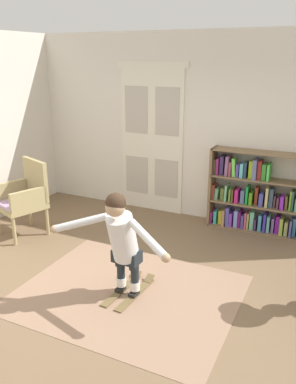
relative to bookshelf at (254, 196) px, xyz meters
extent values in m
plane|color=brown|center=(-0.86, -2.39, -0.54)|extent=(7.20, 7.20, 0.00)
cube|color=silver|center=(-0.86, 0.21, 0.91)|extent=(6.00, 0.10, 2.90)
cube|color=silver|center=(-2.04, 0.15, 0.63)|extent=(0.55, 0.04, 2.35)
cube|color=#B4AC9F|center=(-2.04, 0.13, 1.15)|extent=(0.41, 0.01, 0.76)
cube|color=#B4AC9F|center=(-2.04, 0.13, 0.05)|extent=(0.41, 0.01, 0.64)
cube|color=silver|center=(-1.49, 0.15, 0.63)|extent=(0.55, 0.04, 2.35)
cube|color=#B4AC9F|center=(-1.49, 0.13, 1.15)|extent=(0.41, 0.01, 0.76)
cube|color=#B4AC9F|center=(-1.49, 0.13, 0.05)|extent=(0.41, 0.01, 0.64)
cube|color=silver|center=(-1.77, 0.15, 1.86)|extent=(1.22, 0.04, 0.10)
cube|color=#95735B|center=(-0.88, -2.36, -0.54)|extent=(2.38, 1.93, 0.01)
cube|color=brown|center=(-0.66, 0.00, 0.07)|extent=(0.04, 0.30, 1.23)
cube|color=brown|center=(0.05, 0.00, -0.53)|extent=(1.41, 0.30, 0.02)
cube|color=brown|center=(0.05, 0.00, -0.13)|extent=(1.41, 0.30, 0.02)
cube|color=brown|center=(0.05, 0.00, 0.27)|extent=(1.41, 0.30, 0.02)
cube|color=brown|center=(0.05, 0.00, 0.68)|extent=(1.41, 0.30, 0.02)
cube|color=#832669|center=(-0.62, 0.00, -0.42)|extent=(0.05, 0.23, 0.20)
cube|color=#3AB5B3|center=(-0.56, -0.02, -0.42)|extent=(0.05, 0.15, 0.21)
cube|color=gold|center=(-0.49, 0.01, -0.41)|extent=(0.05, 0.15, 0.22)
cube|color=tan|center=(-0.42, -0.02, -0.39)|extent=(0.04, 0.23, 0.26)
cube|color=#5857BD|center=(-0.37, 0.01, -0.37)|extent=(0.06, 0.22, 0.30)
cube|color=purple|center=(-0.32, 0.01, -0.41)|extent=(0.04, 0.21, 0.21)
cube|color=#7592D8|center=(-0.24, 0.00, -0.39)|extent=(0.06, 0.18, 0.27)
cube|color=#681568|center=(-0.18, 0.01, -0.39)|extent=(0.04, 0.20, 0.26)
cube|color=#4D3F88|center=(-0.13, -0.02, -0.41)|extent=(0.04, 0.17, 0.21)
cube|color=#AC4F6F|center=(-0.09, 0.00, -0.39)|extent=(0.03, 0.19, 0.26)
cube|color=tan|center=(-0.06, 0.00, -0.39)|extent=(0.03, 0.16, 0.25)
cube|color=#6DC29C|center=(0.00, 0.00, -0.38)|extent=(0.06, 0.15, 0.28)
cube|color=#412E53|center=(0.06, 0.00, -0.43)|extent=(0.03, 0.19, 0.19)
cube|color=#4C9EBF|center=(0.12, 0.01, -0.40)|extent=(0.05, 0.15, 0.25)
cube|color=#3A33AB|center=(0.19, 0.01, -0.37)|extent=(0.04, 0.22, 0.29)
cube|color=#66BBB3|center=(0.24, 0.01, -0.39)|extent=(0.04, 0.18, 0.25)
cube|color=#664E8D|center=(0.31, 0.02, -0.41)|extent=(0.04, 0.16, 0.23)
cube|color=#6F198F|center=(0.37, 0.01, -0.38)|extent=(0.06, 0.15, 0.27)
cube|color=#93B541|center=(0.43, 0.01, -0.39)|extent=(0.05, 0.20, 0.26)
cube|color=#9B9F5B|center=(0.50, 0.00, -0.41)|extent=(0.05, 0.16, 0.21)
cube|color=#56549E|center=(0.56, -0.02, -0.39)|extent=(0.03, 0.23, 0.26)
cube|color=#4696C0|center=(0.61, 0.01, -0.38)|extent=(0.05, 0.15, 0.28)
cube|color=maroon|center=(-0.62, 0.00, 0.00)|extent=(0.04, 0.17, 0.23)
cube|color=#5D916B|center=(-0.56, 0.01, -0.03)|extent=(0.06, 0.19, 0.18)
cube|color=#5E6E30|center=(-0.48, 0.01, -0.02)|extent=(0.05, 0.14, 0.19)
cube|color=#6EB383|center=(-0.41, -0.01, 0.01)|extent=(0.04, 0.22, 0.26)
cube|color=#7FB445|center=(-0.36, 0.00, -0.02)|extent=(0.03, 0.16, 0.20)
cube|color=brown|center=(-0.31, -0.01, -0.01)|extent=(0.03, 0.22, 0.21)
cube|color=#BA1F79|center=(-0.25, -0.01, -0.01)|extent=(0.05, 0.20, 0.21)
cube|color=#5B6EA2|center=(-0.17, 0.00, -0.02)|extent=(0.06, 0.15, 0.19)
cube|color=green|center=(-0.10, -0.01, 0.02)|extent=(0.03, 0.20, 0.28)
cube|color=#4C9019|center=(-0.04, 0.01, -0.02)|extent=(0.05, 0.23, 0.19)
cube|color=maroon|center=(0.03, 0.02, 0.02)|extent=(0.04, 0.16, 0.27)
cube|color=#40449B|center=(0.11, -0.02, -0.02)|extent=(0.06, 0.17, 0.20)
cube|color=tan|center=(0.19, -0.02, 0.03)|extent=(0.04, 0.17, 0.30)
cube|color=#33485A|center=(0.25, 0.00, 0.02)|extent=(0.06, 0.16, 0.29)
cube|color=#573343|center=(0.30, 0.01, -0.03)|extent=(0.03, 0.17, 0.18)
cube|color=#4D2D3B|center=(0.35, -0.01, -0.03)|extent=(0.03, 0.23, 0.18)
cube|color=purple|center=(0.40, -0.02, -0.02)|extent=(0.05, 0.17, 0.19)
cube|color=brown|center=(0.46, 0.01, -0.02)|extent=(0.04, 0.15, 0.20)
cube|color=#79BD2E|center=(0.52, 0.01, 0.03)|extent=(0.03, 0.17, 0.29)
cube|color=#2F4F4E|center=(0.55, -0.02, 0.03)|extent=(0.03, 0.15, 0.30)
cube|color=brown|center=(-0.62, 0.01, 0.40)|extent=(0.04, 0.16, 0.22)
cube|color=#7A205B|center=(-0.57, 0.00, 0.41)|extent=(0.04, 0.22, 0.25)
cube|color=#342653|center=(-0.51, 0.02, 0.43)|extent=(0.06, 0.20, 0.29)
cube|color=#7F517B|center=(-0.43, 0.01, 0.43)|extent=(0.05, 0.22, 0.30)
cube|color=#8D4254|center=(-0.38, -0.01, 0.39)|extent=(0.03, 0.17, 0.21)
cube|color=#6AD44B|center=(-0.33, 0.00, 0.42)|extent=(0.07, 0.17, 0.28)
cube|color=#4D409A|center=(-0.27, 0.01, 0.38)|extent=(0.04, 0.19, 0.19)
cube|color=#5CBBC7|center=(-0.21, 0.01, 0.39)|extent=(0.05, 0.22, 0.21)
cube|color=navy|center=(-0.15, 0.00, 0.40)|extent=(0.04, 0.18, 0.23)
cube|color=#90B61F|center=(-0.08, 0.01, 0.41)|extent=(0.05, 0.17, 0.26)
cube|color=slate|center=(-0.01, -0.01, 0.43)|extent=(0.06, 0.24, 0.30)
cube|color=maroon|center=(0.05, -0.02, 0.42)|extent=(0.06, 0.16, 0.28)
cube|color=#398531|center=(0.11, 0.01, 0.40)|extent=(0.06, 0.20, 0.24)
cube|color=#4BC14D|center=(0.18, -0.01, 0.41)|extent=(0.03, 0.23, 0.24)
cylinder|color=tan|center=(-2.89, -1.97, -0.33)|extent=(0.06, 0.06, 0.42)
cylinder|color=tan|center=(-3.19, -1.30, -0.33)|extent=(0.06, 0.06, 0.42)
cylinder|color=tan|center=(-2.70, -1.49, -0.33)|extent=(0.06, 0.06, 0.42)
cube|color=tan|center=(-3.04, -1.64, -0.09)|extent=(0.77, 0.77, 0.06)
cube|color=#BA97CA|center=(-3.04, -1.64, -0.04)|extent=(0.70, 0.70, 0.04)
cube|color=tan|center=(-2.94, -1.39, 0.26)|extent=(0.58, 0.27, 0.60)
cube|color=tan|center=(-3.29, -1.54, 0.08)|extent=(0.25, 0.54, 0.28)
cube|color=tan|center=(-2.78, -1.74, 0.08)|extent=(0.25, 0.54, 0.28)
cube|color=brown|center=(-0.97, -2.36, -0.53)|extent=(0.13, 0.72, 0.01)
cube|color=brown|center=(-0.95, -2.03, -0.50)|extent=(0.10, 0.12, 0.06)
cube|color=black|center=(-0.97, -2.38, -0.50)|extent=(0.09, 0.12, 0.04)
cube|color=brown|center=(-0.79, -2.37, -0.53)|extent=(0.13, 0.72, 0.01)
cube|color=brown|center=(-0.77, -2.04, -0.50)|extent=(0.10, 0.12, 0.06)
cube|color=black|center=(-0.79, -2.39, -0.50)|extent=(0.09, 0.12, 0.04)
cylinder|color=white|center=(-0.97, -2.36, -0.41)|extent=(0.12, 0.12, 0.10)
cylinder|color=black|center=(-0.97, -2.36, -0.21)|extent=(0.10, 0.10, 0.30)
cylinder|color=black|center=(-0.97, -2.37, -0.09)|extent=(0.12, 0.12, 0.22)
cylinder|color=white|center=(-0.79, -2.37, -0.41)|extent=(0.12, 0.12, 0.10)
cylinder|color=black|center=(-0.79, -2.37, -0.21)|extent=(0.10, 0.10, 0.30)
cylinder|color=black|center=(-0.79, -2.38, -0.09)|extent=(0.12, 0.12, 0.22)
cube|color=black|center=(-0.88, -2.38, -0.07)|extent=(0.31, 0.20, 0.14)
cylinder|color=silver|center=(-0.88, -2.44, 0.19)|extent=(0.30, 0.42, 0.58)
sphere|color=tan|center=(-0.89, -2.57, 0.57)|extent=(0.21, 0.21, 0.20)
sphere|color=#382619|center=(-0.89, -2.56, 0.61)|extent=(0.22, 0.22, 0.21)
cylinder|color=silver|center=(-1.30, -2.61, 0.34)|extent=(0.57, 0.29, 0.24)
sphere|color=tan|center=(-1.55, -2.71, 0.26)|extent=(0.10, 0.10, 0.09)
cylinder|color=silver|center=(-0.49, -2.65, 0.34)|extent=(0.55, 0.35, 0.24)
sphere|color=tan|center=(-0.25, -2.79, 0.26)|extent=(0.10, 0.10, 0.09)
camera|label=1|loc=(1.01, -5.78, 1.98)|focal=37.53mm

